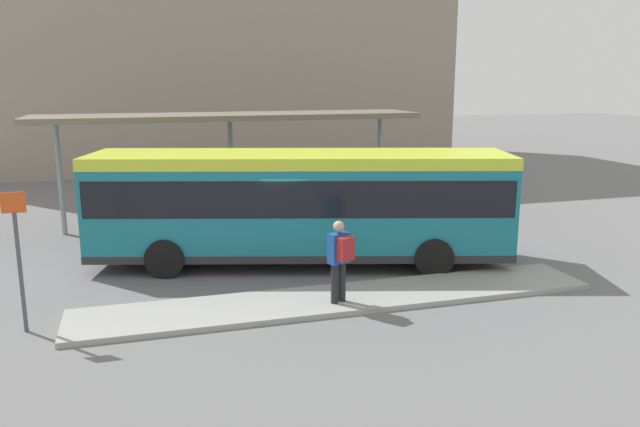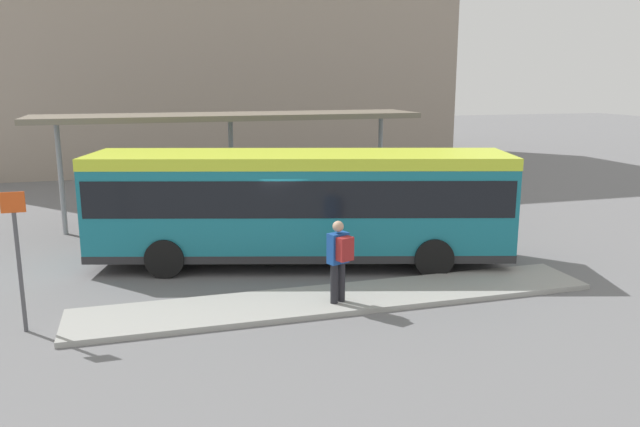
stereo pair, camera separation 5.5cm
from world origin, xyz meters
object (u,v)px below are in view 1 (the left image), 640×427
Objects in this scene: city_bus at (301,200)px; potted_planter_far_side at (393,209)px; bicycle_orange at (475,202)px; pedestrian_waiting at (340,257)px; platform_sign at (19,256)px; bicycle_white at (488,206)px; potted_planter_near_shelter at (259,217)px.

city_bus is 5.21m from potted_planter_far_side.
city_bus is 9.20m from bicycle_orange.
platform_sign is at bearing 63.51° from pedestrian_waiting.
pedestrian_waiting is 1.49× the size of potted_planter_far_side.
bicycle_orange is at bearing 27.54° from platform_sign.
bicycle_white is at bearing 40.96° from city_bus.
potted_planter_near_shelter is 4.56m from potted_planter_far_side.
potted_planter_near_shelter is at bearing 115.89° from city_bus.
city_bus is at bearing -142.17° from potted_planter_far_side.
bicycle_orange is 0.61× the size of platform_sign.
city_bus is 3.98× the size of platform_sign.
potted_planter_far_side is at bearing 53.73° from city_bus.
platform_sign is at bearing -134.08° from potted_planter_near_shelter.
city_bus reaches higher than bicycle_white.
bicycle_white and bicycle_orange have the same top height.
bicycle_orange is at bearing 10.14° from bicycle_white.
potted_planter_far_side reaches higher than bicycle_orange.
potted_planter_far_side is at bearing 0.29° from potted_planter_near_shelter.
bicycle_white is 1.00× the size of bicycle_orange.
bicycle_white is at bearing -175.71° from bicycle_orange.
city_bus reaches higher than pedestrian_waiting.
city_bus is 6.49× the size of bicycle_white.
bicycle_orange is 16.16m from platform_sign.
pedestrian_waiting is 1.06× the size of bicycle_white.
platform_sign is at bearing -139.40° from city_bus.
potted_planter_near_shelter is 1.03× the size of potted_planter_far_side.
potted_planter_near_shelter reaches higher than potted_planter_far_side.
potted_planter_near_shelter is 0.45× the size of platform_sign.
city_bus is 3.33m from potted_planter_near_shelter.
bicycle_white is at bearing 24.90° from platform_sign.
potted_planter_near_shelter is (-0.55, 3.10, -1.10)m from city_bus.
potted_planter_near_shelter reaches higher than bicycle_orange.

